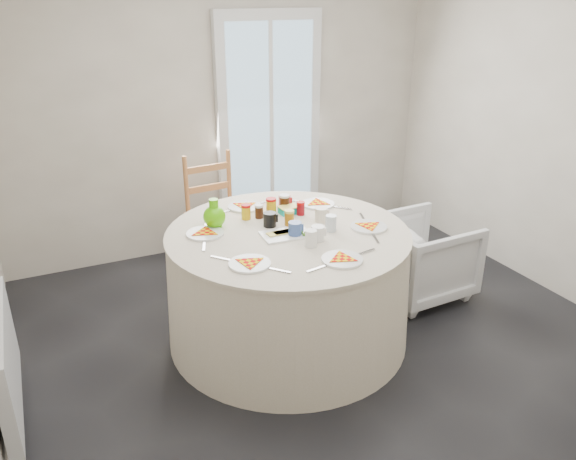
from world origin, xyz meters
name	(u,v)px	position (x,y,z in m)	size (l,w,h in m)	color
floor	(333,349)	(0.00, 0.00, 0.00)	(4.00, 4.00, 0.00)	black
wall_back	(225,106)	(0.00, 2.00, 1.30)	(4.00, 0.02, 2.60)	#BCB5A3
glass_door	(270,130)	(0.40, 1.95, 1.05)	(1.00, 0.08, 2.10)	silver
radiator	(6,361)	(-1.94, 0.20, 0.38)	(0.07, 1.00, 0.55)	silver
table	(288,287)	(-0.20, 0.29, 0.38)	(1.65, 1.65, 0.84)	beige
wooden_chair	(218,220)	(-0.30, 1.44, 0.47)	(0.45, 0.43, 1.01)	#B77C4D
armchair	(422,249)	(1.00, 0.38, 0.39)	(0.68, 0.64, 0.70)	silver
place_settings	(288,234)	(-0.20, 0.29, 0.77)	(1.32, 1.32, 0.02)	silver
jar_cluster	(272,213)	(-0.19, 0.57, 0.82)	(0.43, 0.21, 0.12)	#A65B11
butter_tub	(288,214)	(-0.05, 0.58, 0.79)	(0.13, 0.10, 0.05)	#06B0AC
green_pitcher	(214,216)	(-0.60, 0.57, 0.87)	(0.15, 0.15, 0.19)	#4CC104
cheese_platter	(286,238)	(-0.24, 0.24, 0.77)	(0.31, 0.20, 0.04)	silver
mugs_glasses	(302,225)	(-0.09, 0.30, 0.81)	(0.64, 0.64, 0.12)	#A19C9B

